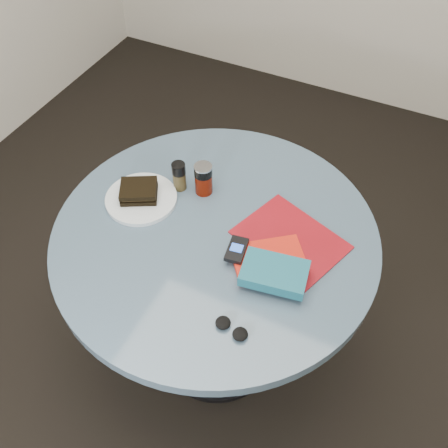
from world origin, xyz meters
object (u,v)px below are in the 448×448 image
at_px(pepper_grinder, 179,176).
at_px(mp3_player, 237,250).
at_px(plate, 141,199).
at_px(soda_can, 203,179).
at_px(novel, 274,273).
at_px(magazine, 290,240).
at_px(sandwich, 139,191).
at_px(table, 216,263).
at_px(headphones, 232,328).
at_px(red_book, 269,259).

distance_m(pepper_grinder, mp3_player, 0.34).
height_order(plate, soda_can, soda_can).
xyz_separation_m(plate, novel, (0.50, -0.11, 0.03)).
bearing_deg(plate, magazine, 6.23).
bearing_deg(sandwich, novel, -12.23).
distance_m(table, magazine, 0.28).
height_order(soda_can, novel, soda_can).
xyz_separation_m(magazine, novel, (0.01, -0.16, 0.04)).
distance_m(mp3_player, headphones, 0.25).
bearing_deg(table, pepper_grinder, 147.59).
relative_size(magazine, headphones, 2.97).
xyz_separation_m(sandwich, soda_can, (0.17, 0.12, 0.02)).
height_order(plate, headphones, headphones).
xyz_separation_m(soda_can, headphones, (0.30, -0.42, -0.04)).
relative_size(magazine, novel, 1.68).
xyz_separation_m(soda_can, magazine, (0.33, -0.07, -0.05)).
bearing_deg(magazine, mp3_player, -114.04).
bearing_deg(novel, headphones, -111.01).
relative_size(plate, headphones, 2.25).
height_order(soda_can, headphones, soda_can).
bearing_deg(table, magazine, 17.29).
bearing_deg(pepper_grinder, soda_can, 13.98).
bearing_deg(magazine, pepper_grinder, -167.10).
distance_m(table, soda_can, 0.28).
distance_m(pepper_grinder, headphones, 0.55).
relative_size(soda_can, novel, 0.61).
distance_m(plate, pepper_grinder, 0.14).
bearing_deg(table, soda_can, 128.42).
relative_size(novel, mp3_player, 1.86).
xyz_separation_m(red_book, headphones, (-0.00, -0.25, -0.00)).
xyz_separation_m(magazine, headphones, (-0.03, -0.35, 0.01)).
bearing_deg(plate, headphones, -32.86).
distance_m(table, sandwich, 0.34).
relative_size(red_book, novel, 1.12).
relative_size(plate, novel, 1.27).
height_order(table, magazine, magazine).
bearing_deg(red_book, plate, 136.92).
bearing_deg(table, red_book, -10.58).
bearing_deg(headphones, sandwich, 147.25).
height_order(novel, headphones, novel).
height_order(magazine, headphones, headphones).
height_order(red_book, novel, novel).
distance_m(soda_can, mp3_player, 0.29).
xyz_separation_m(table, red_book, (0.19, -0.04, 0.18)).
bearing_deg(headphones, mp3_player, 111.87).
bearing_deg(plate, soda_can, 37.57).
relative_size(red_book, headphones, 1.99).
bearing_deg(table, plate, 176.98).
bearing_deg(sandwich, mp3_player, -11.14).
bearing_deg(mp3_player, headphones, -68.13).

